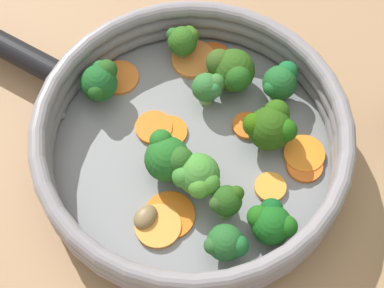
% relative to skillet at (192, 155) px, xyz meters
% --- Properties ---
extents(ground_plane, '(4.00, 4.00, 0.00)m').
position_rel_skillet_xyz_m(ground_plane, '(0.00, 0.00, -0.01)').
color(ground_plane, '#9F7853').
extents(skillet, '(0.28, 0.28, 0.02)m').
position_rel_skillet_xyz_m(skillet, '(0.00, 0.00, 0.00)').
color(skillet, gray).
rests_on(skillet, ground_plane).
extents(skillet_rim_wall, '(0.30, 0.30, 0.05)m').
position_rel_skillet_xyz_m(skillet_rim_wall, '(0.00, 0.00, 0.03)').
color(skillet_rim_wall, gray).
rests_on(skillet_rim_wall, skillet).
extents(skillet_rivet_left, '(0.01, 0.01, 0.01)m').
position_rel_skillet_xyz_m(skillet_rivet_left, '(-0.12, 0.05, 0.01)').
color(skillet_rivet_left, gray).
rests_on(skillet_rivet_left, skillet).
extents(skillet_rivet_right, '(0.01, 0.01, 0.01)m').
position_rel_skillet_xyz_m(skillet_rivet_right, '(-0.14, -0.01, 0.01)').
color(skillet_rivet_right, gray).
rests_on(skillet_rivet_right, skillet).
extents(carrot_slice_0, '(0.05, 0.05, 0.00)m').
position_rel_skillet_xyz_m(carrot_slice_0, '(-0.03, 0.01, 0.01)').
color(carrot_slice_0, orange).
rests_on(carrot_slice_0, skillet).
extents(carrot_slice_1, '(0.05, 0.05, 0.01)m').
position_rel_skillet_xyz_m(carrot_slice_1, '(0.10, 0.04, 0.01)').
color(carrot_slice_1, orange).
rests_on(carrot_slice_1, skillet).
extents(carrot_slice_2, '(0.05, 0.05, 0.00)m').
position_rel_skillet_xyz_m(carrot_slice_2, '(-0.02, 0.11, 0.01)').
color(carrot_slice_2, '#D85C20').
rests_on(carrot_slice_2, skillet).
extents(carrot_slice_3, '(0.05, 0.05, 0.01)m').
position_rel_skillet_xyz_m(carrot_slice_3, '(-0.00, -0.08, 0.01)').
color(carrot_slice_3, orange).
rests_on(carrot_slice_3, skillet).
extents(carrot_slice_4, '(0.05, 0.05, 0.00)m').
position_rel_skillet_xyz_m(carrot_slice_4, '(-0.10, 0.05, 0.01)').
color(carrot_slice_4, orange).
rests_on(carrot_slice_4, skillet).
extents(carrot_slice_5, '(0.04, 0.04, 0.01)m').
position_rel_skillet_xyz_m(carrot_slice_5, '(0.08, -0.01, 0.01)').
color(carrot_slice_5, orange).
rests_on(carrot_slice_5, skillet).
extents(carrot_slice_6, '(0.05, 0.05, 0.00)m').
position_rel_skillet_xyz_m(carrot_slice_6, '(-0.04, 0.01, 0.01)').
color(carrot_slice_6, orange).
rests_on(carrot_slice_6, skillet).
extents(carrot_slice_7, '(0.06, 0.06, 0.01)m').
position_rel_skillet_xyz_m(carrot_slice_7, '(-0.04, 0.10, 0.01)').
color(carrot_slice_7, orange).
rests_on(carrot_slice_7, skillet).
extents(carrot_slice_8, '(0.05, 0.05, 0.00)m').
position_rel_skillet_xyz_m(carrot_slice_8, '(0.11, 0.02, 0.01)').
color(carrot_slice_8, orange).
rests_on(carrot_slice_8, skillet).
extents(carrot_slice_9, '(0.04, 0.04, 0.00)m').
position_rel_skillet_xyz_m(carrot_slice_9, '(0.04, 0.05, 0.01)').
color(carrot_slice_9, orange).
rests_on(carrot_slice_9, skillet).
extents(carrot_slice_10, '(0.06, 0.06, 0.00)m').
position_rel_skillet_xyz_m(carrot_slice_10, '(0.01, -0.07, 0.01)').
color(carrot_slice_10, orange).
rests_on(carrot_slice_10, skillet).
extents(broccoli_floret_0, '(0.05, 0.05, 0.05)m').
position_rel_skillet_xyz_m(broccoli_floret_0, '(0.06, 0.04, 0.04)').
color(broccoli_floret_0, '#709A53').
rests_on(broccoli_floret_0, skillet).
extents(broccoli_floret_1, '(0.05, 0.04, 0.05)m').
position_rel_skillet_xyz_m(broccoli_floret_1, '(0.02, -0.04, 0.04)').
color(broccoli_floret_1, '#7E9D4F').
rests_on(broccoli_floret_1, skillet).
extents(broccoli_floret_2, '(0.04, 0.03, 0.04)m').
position_rel_skillet_xyz_m(broccoli_floret_2, '(0.07, -0.08, 0.03)').
color(broccoli_floret_2, '#6C984E').
rests_on(broccoli_floret_2, skillet).
extents(broccoli_floret_3, '(0.03, 0.03, 0.04)m').
position_rel_skillet_xyz_m(broccoli_floret_3, '(-0.05, 0.10, 0.04)').
color(broccoli_floret_3, '#6C8B53').
rests_on(broccoli_floret_3, skillet).
extents(broccoli_floret_4, '(0.03, 0.03, 0.04)m').
position_rel_skillet_xyz_m(broccoli_floret_4, '(0.05, -0.05, 0.04)').
color(broccoli_floret_4, '#609549').
rests_on(broccoli_floret_4, skillet).
extents(broccoli_floret_5, '(0.04, 0.04, 0.04)m').
position_rel_skillet_xyz_m(broccoli_floret_5, '(-0.11, 0.03, 0.03)').
color(broccoli_floret_5, '#8EA35E').
rests_on(broccoli_floret_5, skillet).
extents(broccoli_floret_6, '(0.03, 0.03, 0.04)m').
position_rel_skillet_xyz_m(broccoli_floret_6, '(-0.01, 0.06, 0.03)').
color(broccoli_floret_6, '#87B35D').
rests_on(broccoli_floret_6, skillet).
extents(broccoli_floret_7, '(0.03, 0.04, 0.04)m').
position_rel_skillet_xyz_m(broccoli_floret_7, '(0.06, 0.09, 0.03)').
color(broccoli_floret_7, '#81A460').
rests_on(broccoli_floret_7, skillet).
extents(broccoli_floret_8, '(0.05, 0.05, 0.05)m').
position_rel_skillet_xyz_m(broccoli_floret_8, '(0.01, 0.09, 0.03)').
color(broccoli_floret_8, '#5F9453').
rests_on(broccoli_floret_8, skillet).
extents(broccoli_floret_9, '(0.05, 0.04, 0.05)m').
position_rel_skillet_xyz_m(broccoli_floret_9, '(-0.01, -0.03, 0.04)').
color(broccoli_floret_9, olive).
rests_on(broccoli_floret_9, skillet).
extents(broccoli_floret_10, '(0.05, 0.04, 0.04)m').
position_rel_skillet_xyz_m(broccoli_floret_10, '(0.10, -0.05, 0.03)').
color(broccoli_floret_10, '#729651').
rests_on(broccoli_floret_10, skillet).
extents(mushroom_piece_0, '(0.02, 0.03, 0.01)m').
position_rel_skillet_xyz_m(mushroom_piece_0, '(-0.01, -0.08, 0.02)').
color(mushroom_piece_0, olive).
rests_on(mushroom_piece_0, skillet).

